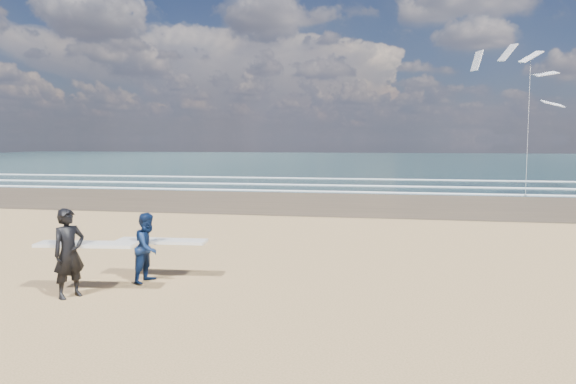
# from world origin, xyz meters

# --- Properties ---
(ocean) EXTENTS (220.00, 100.00, 0.02)m
(ocean) POSITION_xyz_m (20.00, 72.00, 0.01)
(ocean) COLOR #173134
(ocean) RESTS_ON ground
(surfer_near) EXTENTS (2.24, 1.16, 1.95)m
(surfer_near) POSITION_xyz_m (-1.47, -0.38, 0.99)
(surfer_near) COLOR black
(surfer_near) RESTS_ON ground
(surfer_far) EXTENTS (2.23, 1.14, 1.67)m
(surfer_far) POSITION_xyz_m (-0.34, 1.07, 0.85)
(surfer_far) COLOR #0B1C42
(surfer_far) RESTS_ON ground
(kite_1) EXTENTS (6.74, 4.84, 10.16)m
(kite_1) POSITION_xyz_m (14.53, 25.24, 5.96)
(kite_1) COLOR slate
(kite_1) RESTS_ON ground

